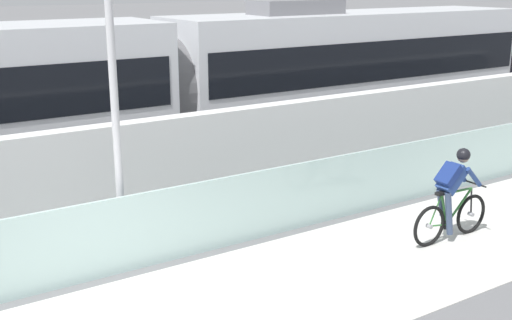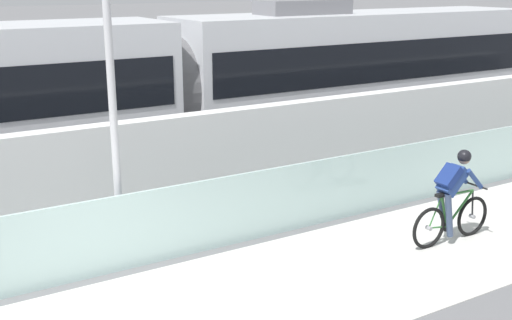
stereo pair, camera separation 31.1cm
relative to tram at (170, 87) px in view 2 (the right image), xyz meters
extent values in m
cube|color=silver|center=(-3.67, -5.00, -1.28)|extent=(32.00, 0.05, 1.22)
cube|color=white|center=(-3.67, -3.20, -0.94)|extent=(32.00, 0.36, 1.92)
cube|color=#595654|center=(-3.67, -0.72, -1.89)|extent=(32.00, 0.08, 0.01)
cube|color=#595654|center=(-3.67, 0.72, -1.89)|extent=(32.00, 0.08, 0.01)
cube|color=#232326|center=(-2.22, 0.00, -1.53)|extent=(1.40, 1.88, 0.20)
cylinder|color=black|center=(-2.22, -0.72, -1.59)|extent=(0.60, 0.10, 0.60)
cylinder|color=black|center=(-2.22, 0.72, -1.59)|extent=(0.60, 0.10, 0.60)
cube|color=silver|center=(5.76, 0.00, 0.01)|extent=(11.00, 2.50, 3.10)
cube|color=black|center=(5.76, 0.00, 0.36)|extent=(10.56, 2.54, 1.04)
cube|color=#4C4C51|center=(5.76, 0.00, -1.36)|extent=(10.78, 2.53, 0.28)
cube|color=slate|center=(3.78, 0.00, 1.74)|extent=(2.40, 1.10, 0.36)
cube|color=#232326|center=(2.24, 0.00, -1.53)|extent=(1.40, 1.88, 0.20)
cylinder|color=black|center=(2.24, -0.72, -1.59)|extent=(0.60, 0.10, 0.60)
cylinder|color=black|center=(2.24, 0.72, -1.59)|extent=(0.60, 0.10, 0.60)
cube|color=#232326|center=(9.28, 0.00, -1.53)|extent=(1.40, 1.88, 0.20)
cylinder|color=black|center=(9.28, -0.72, -1.59)|extent=(0.60, 0.10, 0.60)
cylinder|color=black|center=(9.28, 0.72, -1.59)|extent=(0.60, 0.10, 0.60)
cube|color=black|center=(11.21, 0.00, 0.01)|extent=(0.16, 2.54, 2.94)
cylinder|color=#59595B|center=(0.01, 0.00, 0.01)|extent=(0.60, 2.30, 2.30)
torus|color=black|center=(2.63, -6.85, -1.53)|extent=(0.72, 0.06, 0.72)
cylinder|color=#99999E|center=(2.63, -6.85, -1.53)|extent=(0.07, 0.10, 0.07)
torus|color=black|center=(1.58, -6.85, -1.53)|extent=(0.72, 0.06, 0.72)
cylinder|color=#99999E|center=(1.58, -6.85, -1.53)|extent=(0.07, 0.10, 0.07)
cylinder|color=#337233|center=(2.29, -6.85, -1.32)|extent=(0.60, 0.04, 0.58)
cylinder|color=#337233|center=(1.91, -6.85, -1.30)|extent=(0.22, 0.04, 0.59)
cylinder|color=#337233|center=(2.20, -6.85, -1.03)|extent=(0.76, 0.04, 0.07)
cylinder|color=#337233|center=(1.79, -6.85, -1.56)|extent=(0.43, 0.03, 0.09)
cylinder|color=#337233|center=(1.70, -6.85, -1.27)|extent=(0.27, 0.02, 0.53)
cylinder|color=black|center=(2.60, -6.85, -1.29)|extent=(0.08, 0.03, 0.49)
cube|color=black|center=(1.82, -6.85, -0.99)|extent=(0.24, 0.10, 0.05)
cylinder|color=black|center=(2.58, -6.85, -0.94)|extent=(0.03, 0.58, 0.03)
cylinder|color=#262628|center=(2.00, -6.85, -1.59)|extent=(0.18, 0.02, 0.18)
cube|color=navy|center=(2.04, -6.85, -0.78)|extent=(0.50, 0.28, 0.51)
cube|color=navy|center=(1.95, -6.85, -0.69)|extent=(0.38, 0.30, 0.38)
sphere|color=tan|center=(2.28, -6.85, -0.43)|extent=(0.20, 0.20, 0.20)
sphere|color=black|center=(2.28, -6.85, -0.40)|extent=(0.23, 0.23, 0.23)
cylinder|color=navy|center=(2.40, -7.01, -0.77)|extent=(0.41, 0.08, 0.41)
cylinder|color=navy|center=(2.40, -6.69, -0.77)|extent=(0.41, 0.08, 0.41)
cylinder|color=#384766|center=(1.93, -6.94, -1.35)|extent=(0.25, 0.11, 0.79)
cylinder|color=#384766|center=(1.93, -6.76, -1.21)|extent=(0.25, 0.11, 0.52)
cylinder|color=gray|center=(-2.98, -4.70, -1.79)|extent=(0.24, 0.24, 0.20)
cylinder|color=silver|center=(-2.98, -4.70, 0.31)|extent=(0.12, 0.12, 4.20)
camera|label=1|loc=(-6.30, -13.69, 2.48)|focal=45.08mm
camera|label=2|loc=(-6.04, -13.86, 2.48)|focal=45.08mm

